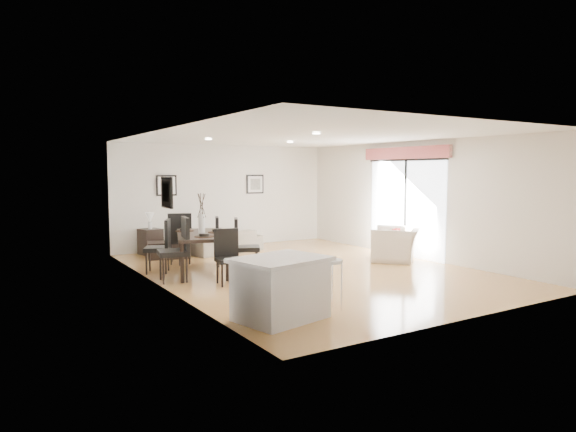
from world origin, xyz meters
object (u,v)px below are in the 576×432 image
dining_chair_enear (242,242)px  bar_stool (331,267)px  kitchen_island (281,288)px  dining_table (202,237)px  dining_chair_foot (180,235)px  armchair (396,244)px  dining_chair_efar (223,238)px  coffee_table (169,250)px  sofa (226,242)px  dining_chair_head (228,253)px  dining_chair_wfar (162,243)px  side_table (150,242)px  dining_chair_wnear (179,245)px

dining_chair_enear → bar_stool: 3.14m
dining_chair_enear → kitchen_island: bearing=-172.4°
dining_table → kitchen_island: 3.59m
dining_table → dining_chair_foot: bearing=110.3°
armchair → dining_chair_efar: 3.88m
bar_stool → coffee_table: bearing=95.4°
dining_table → dining_chair_foot: size_ratio=1.88×
armchair → kitchen_island: kitchen_island is taller
dining_chair_efar → kitchen_island: (-0.98, -4.07, -0.15)m
sofa → dining_chair_head: 3.57m
dining_chair_wfar → side_table: 2.40m
dining_chair_efar → armchair: bearing=-90.1°
dining_chair_foot → coffee_table: (0.03, 0.87, -0.43)m
armchair → dining_chair_efar: size_ratio=1.09×
sofa → coffee_table: (-1.47, -0.04, -0.08)m
armchair → dining_chair_wnear: (-4.91, 0.48, 0.28)m
dining_table → bar_stool: dining_table is taller
dining_chair_enear → side_table: 3.33m
sofa → kitchen_island: (-1.78, -5.64, 0.16)m
dining_chair_foot → coffee_table: 0.97m
dining_chair_wfar → kitchen_island: size_ratio=0.76×
dining_chair_head → bar_stool: 2.45m
armchair → dining_chair_head: bearing=-38.0°
sofa → kitchen_island: 5.92m
dining_chair_head → dining_chair_efar: bearing=78.6°
dining_chair_head → side_table: size_ratio=1.58×
dining_chair_enear → kitchen_island: dining_chair_enear is taller
armchair → dining_chair_wfar: (-4.93, 1.39, 0.22)m
dining_chair_wnear → dining_chair_efar: 1.65m
sofa → dining_table: (-1.47, -2.08, 0.43)m
dining_chair_enear → dining_chair_wnear: bearing=117.5°
dining_table → dining_chair_head: size_ratio=2.12×
dining_chair_enear → dining_chair_foot: (-0.70, 1.59, 0.01)m
sofa → dining_chair_enear: size_ratio=1.71×
dining_chair_head → bar_stool: bearing=-68.1°
dining_chair_enear → side_table: bearing=40.2°
sofa → dining_chair_wfar: dining_chair_wfar is taller
sofa → armchair: size_ratio=1.63×
dining_table → side_table: 2.81m
dining_chair_wnear → bar_stool: (1.18, -3.08, -0.02)m
sofa → dining_chair_wnear: bearing=37.6°
dining_chair_wnear → coffee_table: size_ratio=1.23×
dining_table → armchair: bearing=5.8°
coffee_table → kitchen_island: bearing=-78.5°
sofa → side_table: size_ratio=2.99×
armchair → dining_chair_enear: 3.64m
coffee_table → dining_chair_foot: bearing=-77.4°
dining_chair_wnear → side_table: dining_chair_wnear is taller
dining_chair_efar → bar_stool: 4.07m
dining_chair_efar → dining_chair_head: size_ratio=1.06×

